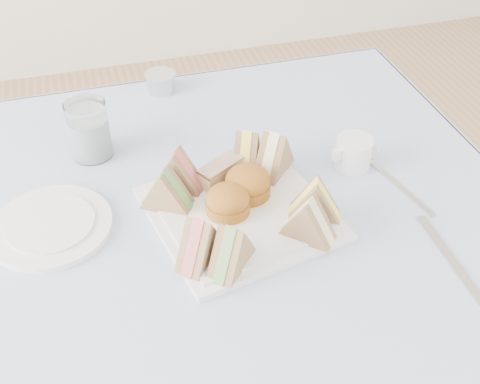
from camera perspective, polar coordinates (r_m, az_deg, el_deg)
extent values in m
cube|color=silver|center=(0.90, -2.32, -5.17)|extent=(1.02, 1.02, 0.01)
cube|color=silver|center=(0.94, 0.00, -2.05)|extent=(0.31, 0.31, 0.01)
cylinder|color=#9C641F|center=(0.92, -1.16, -0.88)|extent=(0.08, 0.08, 0.05)
cylinder|color=#9C641F|center=(0.95, 0.72, 0.84)|extent=(0.10, 0.10, 0.05)
cube|color=tan|center=(0.98, -1.88, 1.86)|extent=(0.08, 0.07, 0.04)
cylinder|color=silver|center=(0.96, -17.47, -3.12)|extent=(0.24, 0.24, 0.01)
cylinder|color=white|center=(1.07, -14.14, 5.73)|extent=(0.08, 0.08, 0.10)
cylinder|color=silver|center=(1.25, -7.51, 10.20)|extent=(0.07, 0.07, 0.04)
cube|color=silver|center=(0.93, 19.23, -5.83)|extent=(0.02, 0.18, 0.00)
cube|color=silver|center=(1.03, 15.00, 0.42)|extent=(0.04, 0.16, 0.00)
cylinder|color=silver|center=(1.04, 10.70, 3.67)|extent=(0.08, 0.08, 0.05)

